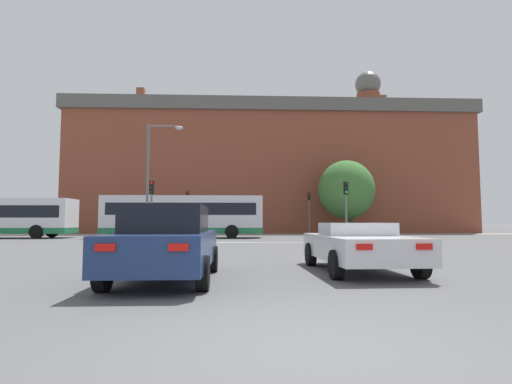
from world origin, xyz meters
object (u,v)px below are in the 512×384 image
object	(u,v)px
car_roadster_right	(358,246)
traffic_light_near_right	(346,201)
bus_crossing_lead	(183,215)
street_lamp_junction	(154,169)
pedestrian_walking_east	(351,224)
pedestrian_waiting	(230,224)
car_saloon_left	(167,243)
bus_crossing_trailing	(1,217)
traffic_light_far_left	(187,205)
traffic_light_far_right	(309,206)
traffic_light_near_left	(151,201)

from	to	relation	value
car_roadster_right	traffic_light_near_right	xyz separation A→B (m)	(3.61, 14.35, 1.88)
bus_crossing_lead	street_lamp_junction	size ratio (longest dim) A/B	1.62
street_lamp_junction	pedestrian_walking_east	bearing A→B (deg)	40.74
traffic_light_near_right	pedestrian_waiting	bearing A→B (deg)	116.67
street_lamp_junction	pedestrian_walking_east	distance (m)	22.10
car_saloon_left	bus_crossing_trailing	size ratio (longest dim) A/B	0.42
bus_crossing_lead	traffic_light_near_right	xyz separation A→B (m)	(10.88, -6.51, 0.80)
car_saloon_left	traffic_light_far_left	size ratio (longest dim) A/B	1.07
street_lamp_junction	pedestrian_waiting	bearing A→B (deg)	72.44
traffic_light_far_right	pedestrian_walking_east	size ratio (longest dim) A/B	2.40
car_roadster_right	pedestrian_waiting	xyz separation A→B (m)	(-3.90, 29.30, 0.35)
bus_crossing_trailing	pedestrian_walking_east	bearing A→B (deg)	-74.27
traffic_light_near_left	traffic_light_near_right	xyz separation A→B (m)	(11.92, -0.00, 0.00)
car_saloon_left	bus_crossing_lead	size ratio (longest dim) A/B	0.37
car_saloon_left	traffic_light_near_right	xyz separation A→B (m)	(8.14, 15.68, 1.72)
street_lamp_junction	bus_crossing_lead	bearing A→B (deg)	79.07
car_roadster_right	traffic_light_near_right	distance (m)	14.92
traffic_light_far_left	traffic_light_near_left	distance (m)	14.67
traffic_light_far_right	pedestrian_waiting	distance (m)	7.98
car_roadster_right	bus_crossing_trailing	bearing A→B (deg)	133.50
car_roadster_right	traffic_light_far_left	world-z (taller)	traffic_light_far_left
pedestrian_waiting	pedestrian_walking_east	size ratio (longest dim) A/B	0.99
bus_crossing_lead	pedestrian_walking_east	bearing A→B (deg)	-61.07
street_lamp_junction	traffic_light_far_right	bearing A→B (deg)	48.09
car_roadster_right	street_lamp_junction	size ratio (longest dim) A/B	0.60
bus_crossing_trailing	traffic_light_far_left	size ratio (longest dim) A/B	2.54
street_lamp_junction	pedestrian_walking_east	world-z (taller)	street_lamp_junction
traffic_light_far_right	traffic_light_near_left	xyz separation A→B (m)	(-12.17, -14.43, -0.26)
traffic_light_far_right	traffic_light_near_right	xyz separation A→B (m)	(-0.25, -14.43, -0.25)
traffic_light_near_right	street_lamp_junction	distance (m)	12.18
traffic_light_far_right	pedestrian_waiting	world-z (taller)	traffic_light_far_right
bus_crossing_lead	pedestrian_walking_east	world-z (taller)	bus_crossing_lead
traffic_light_far_left	traffic_light_near_right	world-z (taller)	traffic_light_far_left
traffic_light_far_right	pedestrian_walking_east	bearing A→B (deg)	8.09
bus_crossing_trailing	pedestrian_walking_east	size ratio (longest dim) A/B	6.22
bus_crossing_lead	traffic_light_near_left	xyz separation A→B (m)	(-1.04, -6.51, 0.80)
car_saloon_left	bus_crossing_lead	xyz separation A→B (m)	(-2.74, 22.20, 0.92)
bus_crossing_trailing	pedestrian_walking_east	distance (m)	30.40
traffic_light_near_right	traffic_light_far_left	bearing A→B (deg)	128.54
bus_crossing_lead	pedestrian_waiting	xyz separation A→B (m)	(3.37, 8.43, -0.72)
traffic_light_near_right	traffic_light_near_left	bearing A→B (deg)	180.00
bus_crossing_trailing	traffic_light_far_left	world-z (taller)	traffic_light_far_left
traffic_light_far_right	street_lamp_junction	size ratio (longest dim) A/B	0.55
traffic_light_far_left	pedestrian_waiting	size ratio (longest dim) A/B	2.48
traffic_light_near_left	pedestrian_waiting	size ratio (longest dim) A/B	2.19
car_saloon_left	traffic_light_far_right	distance (m)	31.32
traffic_light_far_left	street_lamp_junction	distance (m)	13.97
bus_crossing_trailing	traffic_light_near_left	distance (m)	14.52
traffic_light_near_left	street_lamp_junction	xyz separation A→B (m)	(-0.07, 0.80, 2.02)
pedestrian_walking_east	traffic_light_near_left	bearing A→B (deg)	-96.88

